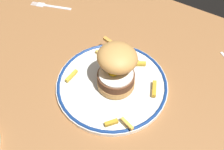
% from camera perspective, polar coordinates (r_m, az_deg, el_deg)
% --- Properties ---
extents(ground_plane, '(1.42, 0.91, 0.04)m').
position_cam_1_polar(ground_plane, '(0.69, -0.64, -4.99)').
color(ground_plane, '#936137').
extents(dinner_plate, '(0.29, 0.29, 0.02)m').
position_cam_1_polar(dinner_plate, '(0.68, 0.00, -1.99)').
color(dinner_plate, white).
rests_on(dinner_plate, ground_plane).
extents(burger, '(0.14, 0.14, 0.12)m').
position_cam_1_polar(burger, '(0.63, 0.98, 1.66)').
color(burger, '#C78B4A').
rests_on(burger, dinner_plate).
extents(fries_pile, '(0.22, 0.23, 0.03)m').
position_cam_1_polar(fries_pile, '(0.69, 1.43, 0.39)').
color(fries_pile, gold).
rests_on(fries_pile, dinner_plate).
extents(fork, '(0.14, 0.06, 0.00)m').
position_cam_1_polar(fork, '(0.95, -13.27, 14.32)').
color(fork, silver).
rests_on(fork, ground_plane).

